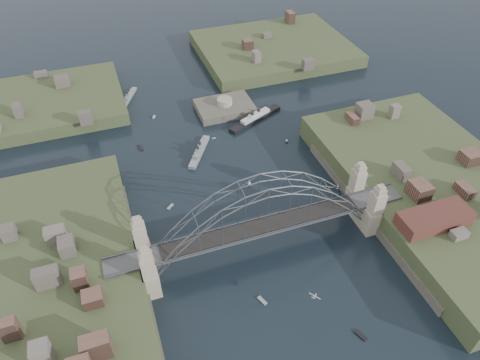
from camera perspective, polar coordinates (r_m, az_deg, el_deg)
name	(u,v)px	position (r m, az deg, el deg)	size (l,w,h in m)	color
ground	(261,247)	(125.13, 2.79, -8.62)	(500.00, 500.00, 0.00)	black
bridge	(263,216)	(115.94, 2.98, -4.72)	(84.00, 13.80, 24.60)	#4F4F51
shore_west	(44,302)	(121.89, -23.98, -14.25)	(50.50, 90.00, 12.00)	#3D4A28
shore_east	(433,195)	(149.27, 23.73, -1.75)	(50.50, 90.00, 12.00)	#3D4A28
headland_nw	(46,108)	(194.88, -23.73, 8.53)	(60.00, 45.00, 9.00)	#3D4A28
headland_ne	(274,52)	(222.44, 4.40, 16.13)	(70.00, 55.00, 9.50)	#3D4A28
fort_island	(225,111)	(178.35, -1.97, 8.87)	(22.00, 16.00, 9.40)	#504B40
wharf_shed	(434,218)	(129.48, 23.84, -4.55)	(20.00, 8.00, 4.00)	#592D26
finger_pier	(443,285)	(127.47, 24.74, -12.27)	(4.00, 22.00, 1.40)	#4F4F51
naval_cruiser_near	(199,151)	(155.68, -5.29, 3.70)	(11.79, 16.89, 5.51)	#919899
naval_cruiser_far	(129,96)	(191.56, -14.13, 10.46)	(8.20, 13.45, 4.77)	#919899
ocean_liner	(255,118)	(171.97, 1.99, 8.01)	(24.29, 13.68, 6.18)	black
aeroplane	(314,297)	(107.44, 9.61, -14.64)	(1.92, 2.54, 0.43)	silver
small_boat_a	(170,207)	(137.12, -9.01, -3.44)	(2.55, 2.38, 0.45)	silver
small_boat_b	(249,182)	(142.38, 1.22, -0.31)	(1.52, 1.97, 2.38)	silver
small_boat_c	(262,301)	(114.61, 2.88, -15.30)	(1.92, 2.99, 0.45)	silver
small_boat_d	(287,141)	(161.72, 6.04, 5.04)	(1.38, 2.18, 1.43)	silver
small_boat_e	(140,148)	(161.73, -12.76, 4.07)	(1.50, 3.49, 0.45)	silver
small_boat_f	(214,138)	(162.66, -3.41, 5.40)	(1.50, 0.52, 0.45)	silver
small_boat_g	(360,335)	(113.24, 15.30, -18.78)	(2.14, 3.37, 0.45)	silver
small_boat_h	(154,117)	(176.97, -11.06, 8.01)	(1.64, 2.35, 1.43)	silver
small_boat_i	(338,187)	(144.41, 12.51, -0.86)	(1.46, 2.71, 2.38)	silver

